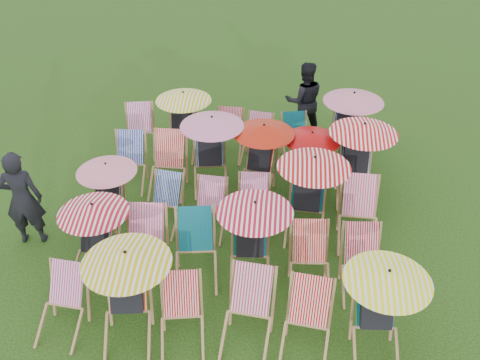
# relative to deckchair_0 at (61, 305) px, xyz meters

# --- Properties ---
(ground) EXTENTS (100.00, 100.00, 0.00)m
(ground) POSITION_rel_deckchair_0_xyz_m (2.01, 2.20, -0.44)
(ground) COLOR black
(ground) RESTS_ON ground
(deckchair_0) EXTENTS (0.66, 0.86, 0.88)m
(deckchair_0) POSITION_rel_deckchair_0_xyz_m (0.00, 0.00, 0.00)
(deckchair_0) COLOR #A8794E
(deckchair_0) RESTS_ON ground
(deckchair_1) EXTENTS (1.14, 1.22, 1.35)m
(deckchair_1) POSITION_rel_deckchair_0_xyz_m (0.91, 0.01, 0.27)
(deckchair_1) COLOR #A8794E
(deckchair_1) RESTS_ON ground
(deckchair_2) EXTENTS (0.71, 0.89, 0.89)m
(deckchair_2) POSITION_rel_deckchair_0_xyz_m (1.62, -0.06, 0.00)
(deckchair_2) COLOR #A8794E
(deckchair_2) RESTS_ON ground
(deckchair_3) EXTENTS (0.75, 0.96, 0.97)m
(deckchair_3) POSITION_rel_deckchair_0_xyz_m (2.47, 0.03, 0.05)
(deckchair_3) COLOR #A8794E
(deckchair_3) RESTS_ON ground
(deckchair_4) EXTENTS (0.74, 0.94, 0.94)m
(deckchair_4) POSITION_rel_deckchair_0_xyz_m (3.22, -0.07, 0.03)
(deckchair_4) COLOR #A8794E
(deckchair_4) RESTS_ON ground
(deckchair_5) EXTENTS (1.09, 1.14, 1.29)m
(deckchair_5) POSITION_rel_deckchair_0_xyz_m (4.11, 0.05, 0.24)
(deckchair_5) COLOR #A8794E
(deckchair_5) RESTS_ON ground
(deckchair_6) EXTENTS (1.02, 1.09, 1.22)m
(deckchair_6) POSITION_rel_deckchair_0_xyz_m (0.10, 1.11, 0.20)
(deckchair_6) COLOR #A8794E
(deckchair_6) RESTS_ON ground
(deckchair_7) EXTENTS (0.71, 0.95, 1.00)m
(deckchair_7) POSITION_rel_deckchair_0_xyz_m (0.86, 1.13, 0.06)
(deckchair_7) COLOR #A8794E
(deckchair_7) RESTS_ON ground
(deckchair_8) EXTENTS (0.76, 0.97, 0.97)m
(deckchair_8) POSITION_rel_deckchair_0_xyz_m (1.62, 1.16, 0.05)
(deckchair_8) COLOR #A8794E
(deckchair_8) RESTS_ON ground
(deckchair_9) EXTENTS (1.10, 1.16, 1.31)m
(deckchair_9) POSITION_rel_deckchair_0_xyz_m (2.43, 1.21, 0.25)
(deckchair_9) COLOR #A8794E
(deckchair_9) RESTS_ON ground
(deckchair_10) EXTENTS (0.67, 0.89, 0.92)m
(deckchair_10) POSITION_rel_deckchair_0_xyz_m (3.29, 1.08, 0.02)
(deckchair_10) COLOR #A8794E
(deckchair_10) RESTS_ON ground
(deckchair_11) EXTENTS (0.66, 0.88, 0.92)m
(deckchair_11) POSITION_rel_deckchair_0_xyz_m (4.04, 1.09, 0.02)
(deckchair_11) COLOR #A8794E
(deckchair_11) RESTS_ON ground
(deckchair_12) EXTENTS (0.98, 1.01, 1.16)m
(deckchair_12) POSITION_rel_deckchair_0_xyz_m (-0.02, 2.22, 0.17)
(deckchair_12) COLOR #A8794E
(deckchair_12) RESTS_ON ground
(deckchair_13) EXTENTS (0.68, 0.86, 0.85)m
(deckchair_13) POSITION_rel_deckchair_0_xyz_m (0.89, 2.27, -0.01)
(deckchair_13) COLOR #A8794E
(deckchair_13) RESTS_ON ground
(deckchair_14) EXTENTS (0.61, 0.81, 0.84)m
(deckchair_14) POSITION_rel_deckchair_0_xyz_m (1.66, 2.21, -0.02)
(deckchair_14) COLOR #A8794E
(deckchair_14) RESTS_ON ground
(deckchair_15) EXTENTS (0.61, 0.82, 0.87)m
(deckchair_15) POSITION_rel_deckchair_0_xyz_m (2.39, 2.32, -0.00)
(deckchair_15) COLOR #A8794E
(deckchair_15) RESTS_ON ground
(deckchair_16) EXTENTS (1.17, 1.22, 1.38)m
(deckchair_16) POSITION_rel_deckchair_0_xyz_m (3.26, 2.34, 0.29)
(deckchair_16) COLOR #A8794E
(deckchair_16) RESTS_ON ground
(deckchair_17) EXTENTS (0.69, 0.94, 1.00)m
(deckchair_17) POSITION_rel_deckchair_0_xyz_m (4.08, 2.19, 0.06)
(deckchair_17) COLOR #A8794E
(deckchair_17) RESTS_ON ground
(deckchair_18) EXTENTS (0.66, 0.89, 0.93)m
(deckchair_18) POSITION_rel_deckchair_0_xyz_m (0.02, 3.40, 0.03)
(deckchair_18) COLOR #A8794E
(deckchair_18) RESTS_ON ground
(deckchair_19) EXTENTS (0.68, 0.94, 1.00)m
(deckchair_19) POSITION_rel_deckchair_0_xyz_m (0.76, 3.33, 0.06)
(deckchair_19) COLOR #A8794E
(deckchair_19) RESTS_ON ground
(deckchair_20) EXTENTS (1.14, 1.23, 1.35)m
(deckchair_20) POSITION_rel_deckchair_0_xyz_m (1.52, 3.53, 0.28)
(deckchair_20) COLOR #A8794E
(deckchair_20) RESTS_ON ground
(deckchair_21) EXTENTS (1.09, 1.16, 1.29)m
(deckchair_21) POSITION_rel_deckchair_0_xyz_m (2.42, 3.47, 0.24)
(deckchair_21) COLOR #A8794E
(deckchair_21) RESTS_ON ground
(deckchair_22) EXTENTS (1.00, 1.05, 1.19)m
(deckchair_22) POSITION_rel_deckchair_0_xyz_m (3.29, 3.46, 0.19)
(deckchair_22) COLOR #A8794E
(deckchair_22) RESTS_ON ground
(deckchair_23) EXTENTS (1.18, 1.22, 1.40)m
(deckchair_23) POSITION_rel_deckchair_0_xyz_m (4.14, 3.43, 0.30)
(deckchair_23) COLOR #A8794E
(deckchair_23) RESTS_ON ground
(deckchair_24) EXTENTS (0.75, 0.94, 0.92)m
(deckchair_24) POSITION_rel_deckchair_0_xyz_m (-0.05, 4.55, 0.02)
(deckchair_24) COLOR #A8794E
(deckchair_24) RESTS_ON ground
(deckchair_25) EXTENTS (1.09, 1.13, 1.29)m
(deckchair_25) POSITION_rel_deckchair_0_xyz_m (0.81, 4.59, 0.24)
(deckchair_25) COLOR #A8794E
(deckchair_25) RESTS_ON ground
(deckchair_26) EXTENTS (0.62, 0.84, 0.88)m
(deckchair_26) POSITION_rel_deckchair_0_xyz_m (1.73, 4.59, 0.00)
(deckchair_26) COLOR #A8794E
(deckchair_26) RESTS_ON ground
(deckchair_27) EXTENTS (0.69, 0.87, 0.85)m
(deckchair_27) POSITION_rel_deckchair_0_xyz_m (2.30, 4.49, -0.01)
(deckchair_27) COLOR #A8794E
(deckchair_27) RESTS_ON ground
(deckchair_28) EXTENTS (0.71, 0.87, 0.85)m
(deckchair_28) POSITION_rel_deckchair_0_xyz_m (3.09, 4.58, -0.01)
(deckchair_28) COLOR #A8794E
(deckchair_28) RESTS_ON ground
(deckchair_29) EXTENTS (1.16, 1.23, 1.37)m
(deckchair_29) POSITION_rel_deckchair_0_xyz_m (4.06, 4.69, 0.29)
(deckchair_29) COLOR #A8794E
(deckchair_29) RESTS_ON ground
(person_left) EXTENTS (0.67, 0.50, 1.68)m
(person_left) POSITION_rel_deckchair_0_xyz_m (-1.17, 1.70, 0.40)
(person_left) COLOR black
(person_left) RESTS_ON ground
(person_rear) EXTENTS (0.90, 0.76, 1.66)m
(person_rear) POSITION_rel_deckchair_0_xyz_m (3.22, 5.47, 0.39)
(person_rear) COLOR black
(person_rear) RESTS_ON ground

